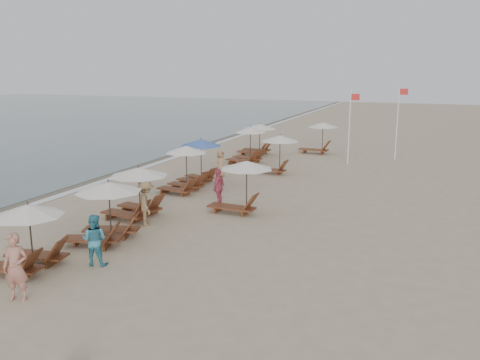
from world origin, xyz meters
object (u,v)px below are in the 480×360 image
at_px(lounger_station_6, 256,139).
at_px(beachgoer_mid_b, 146,203).
at_px(lounger_station_5, 246,147).
at_px(inland_station_0, 240,182).
at_px(beachgoer_far_a, 219,188).
at_px(beachgoer_near, 16,267).
at_px(lounger_station_0, 25,239).
at_px(lounger_station_2, 135,191).
at_px(inland_station_2, 318,135).
at_px(lounger_station_1, 104,212).
at_px(beachgoer_mid_a, 94,240).
at_px(lounger_station_3, 182,170).
at_px(beachgoer_far_b, 220,163).
at_px(lounger_station_4, 198,160).
at_px(inland_station_1, 276,149).
at_px(flag_pole_near, 350,124).

bearing_deg(lounger_station_6, beachgoer_mid_b, -84.66).
height_order(lounger_station_5, lounger_station_6, lounger_station_5).
bearing_deg(inland_station_0, beachgoer_far_a, 155.36).
bearing_deg(beachgoer_near, lounger_station_0, 111.52).
distance_m(lounger_station_2, lounger_station_5, 12.79).
bearing_deg(inland_station_2, lounger_station_1, -97.17).
height_order(lounger_station_2, beachgoer_mid_a, lounger_station_2).
relative_size(lounger_station_3, beachgoer_mid_a, 1.49).
distance_m(lounger_station_1, lounger_station_5, 15.74).
bearing_deg(beachgoer_mid_b, beachgoer_far_b, -33.58).
bearing_deg(lounger_station_4, lounger_station_6, 91.31).
relative_size(lounger_station_1, beachgoer_mid_b, 1.52).
bearing_deg(inland_station_1, inland_station_2, 85.05).
height_order(inland_station_0, beachgoer_mid_a, inland_station_0).
xyz_separation_m(lounger_station_1, beachgoer_far_a, (1.82, 5.68, -0.23)).
bearing_deg(lounger_station_3, lounger_station_1, -83.19).
xyz_separation_m(lounger_station_2, lounger_station_3, (-0.19, 4.46, 0.04)).
height_order(lounger_station_0, inland_station_2, inland_station_2).
bearing_deg(beachgoer_mid_b, inland_station_0, -82.63).
bearing_deg(lounger_station_5, inland_station_0, -70.33).
bearing_deg(beachgoer_mid_a, lounger_station_0, 19.49).
bearing_deg(beachgoer_far_b, beachgoer_mid_b, -155.03).
height_order(lounger_station_3, lounger_station_6, lounger_station_3).
relative_size(lounger_station_3, lounger_station_5, 0.95).
xyz_separation_m(lounger_station_3, beachgoer_far_b, (0.24, 4.04, -0.37)).
bearing_deg(lounger_station_0, beachgoer_far_b, 89.91).
height_order(lounger_station_0, lounger_station_3, lounger_station_3).
height_order(lounger_station_5, inland_station_0, lounger_station_5).
bearing_deg(lounger_station_5, lounger_station_3, -91.03).
distance_m(lounger_station_3, beachgoer_far_a, 3.21).
bearing_deg(lounger_station_2, lounger_station_6, 92.05).
bearing_deg(beachgoer_mid_a, lounger_station_6, -97.36).
bearing_deg(lounger_station_3, lounger_station_6, 91.91).
bearing_deg(lounger_station_3, beachgoer_mid_b, -77.12).
distance_m(beachgoer_mid_a, beachgoer_far_a, 7.61).
height_order(inland_station_1, beachgoer_far_a, inland_station_1).
relative_size(lounger_station_5, beachgoer_mid_b, 1.46).
xyz_separation_m(lounger_station_0, lounger_station_2, (-0.03, 5.91, 0.09)).
bearing_deg(flag_pole_near, lounger_station_3, -121.07).
relative_size(lounger_station_2, beachgoer_far_a, 1.57).
bearing_deg(lounger_station_5, beachgoer_mid_b, -85.60).
xyz_separation_m(lounger_station_6, flag_pole_near, (6.70, -1.21, 1.48)).
height_order(inland_station_2, beachgoer_mid_b, inland_station_2).
relative_size(beachgoer_far_b, flag_pole_near, 0.33).
distance_m(lounger_station_0, beachgoer_far_b, 14.41).
bearing_deg(beachgoer_mid_a, lounger_station_4, -93.25).
height_order(inland_station_0, beachgoer_mid_b, inland_station_0).
relative_size(lounger_station_4, beachgoer_far_a, 1.42).
bearing_deg(beachgoer_mid_a, beachgoer_near, 68.95).
distance_m(lounger_station_5, inland_station_0, 11.26).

